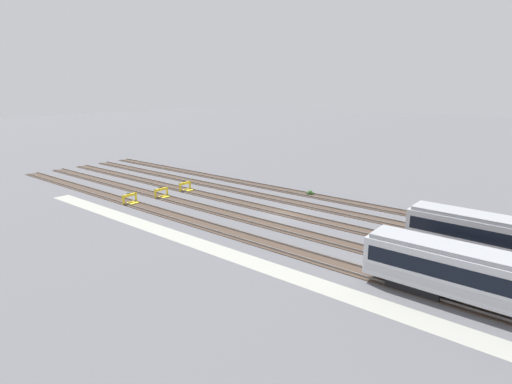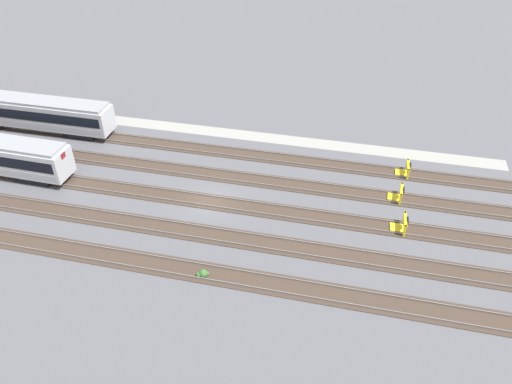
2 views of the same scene
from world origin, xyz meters
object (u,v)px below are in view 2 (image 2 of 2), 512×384
object	(u,v)px
subway_car_front_row_centre	(33,113)
weed_clump	(203,274)
bumper_stop_nearest_track	(405,170)
bumper_stop_near_inner_track	(398,194)
bumper_stop_middle_track	(401,225)

from	to	relation	value
subway_car_front_row_centre	weed_clump	xyz separation A→B (m)	(-24.93, 17.40, -1.80)
subway_car_front_row_centre	bumper_stop_nearest_track	bearing A→B (deg)	-179.95
bumper_stop_near_inner_track	bumper_stop_middle_track	distance (m)	4.30
bumper_stop_middle_track	subway_car_front_row_centre	bearing A→B (deg)	-12.22
bumper_stop_near_inner_track	bumper_stop_nearest_track	bearing A→B (deg)	-98.57
subway_car_front_row_centre	bumper_stop_middle_track	bearing A→B (deg)	167.78
bumper_stop_near_inner_track	weed_clump	world-z (taller)	bumper_stop_near_inner_track
subway_car_front_row_centre	bumper_stop_middle_track	world-z (taller)	subway_car_front_row_centre
bumper_stop_nearest_track	bumper_stop_middle_track	xyz separation A→B (m)	(0.36, 8.54, 0.00)
bumper_stop_nearest_track	bumper_stop_near_inner_track	distance (m)	4.30
bumper_stop_nearest_track	bumper_stop_middle_track	size ratio (longest dim) A/B	1.00
bumper_stop_near_inner_track	subway_car_front_row_centre	bearing A→B (deg)	-6.17
bumper_stop_nearest_track	subway_car_front_row_centre	bearing A→B (deg)	0.05
bumper_stop_nearest_track	bumper_stop_near_inner_track	world-z (taller)	same
subway_car_front_row_centre	weed_clump	bearing A→B (deg)	145.09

